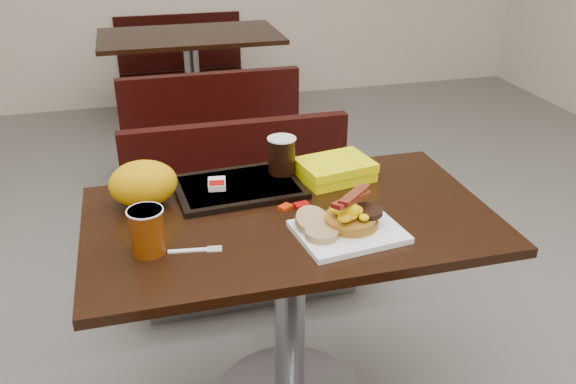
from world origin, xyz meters
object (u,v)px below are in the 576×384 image
object	(u,v)px
table_far	(193,88)
bench_far_s	(208,124)
tray	(238,187)
bench_near_n	(247,219)
bench_far_n	(183,65)
coffee_cup_far	(282,155)
fork	(187,251)
knife	(372,217)
platter	(349,232)
hashbrown_sleeve_left	(217,184)
pancake_stack	(351,220)
table_near	(290,317)
coffee_cup_near	(147,231)
paper_bag	(143,183)
clamshell	(335,170)

from	to	relation	value
table_far	bench_far_s	size ratio (longest dim) A/B	1.20
table_far	tray	distance (m)	2.42
bench_near_n	bench_far_n	world-z (taller)	same
bench_near_n	coffee_cup_far	world-z (taller)	coffee_cup_far
fork	knife	size ratio (longest dim) A/B	0.82
platter	hashbrown_sleeve_left	world-z (taller)	hashbrown_sleeve_left
pancake_stack	table_far	bearing A→B (deg)	93.03
tray	table_far	bearing A→B (deg)	83.03
fork	table_near	bearing A→B (deg)	29.02
table_far	coffee_cup_near	xyz separation A→B (m)	(-0.41, -2.70, 0.44)
fork	table_far	bearing A→B (deg)	91.31
table_far	paper_bag	world-z (taller)	paper_bag
bench_far_s	coffee_cup_near	bearing A→B (deg)	-101.72
pancake_stack	hashbrown_sleeve_left	world-z (taller)	pancake_stack
coffee_cup_far	pancake_stack	bearing A→B (deg)	-75.38
table_near	clamshell	world-z (taller)	clamshell
knife	coffee_cup_far	size ratio (longest dim) A/B	1.44
table_far	bench_far_s	xyz separation A→B (m)	(0.00, -0.70, -0.02)
platter	knife	distance (m)	0.12
clamshell	paper_bag	bearing A→B (deg)	172.28
coffee_cup_far	knife	bearing A→B (deg)	-61.05
table_near	clamshell	size ratio (longest dim) A/B	5.14
bench_near_n	coffee_cup_near	world-z (taller)	coffee_cup_near
clamshell	paper_bag	world-z (taller)	paper_bag
knife	clamshell	distance (m)	0.29
bench_far_n	coffee_cup_far	distance (m)	3.07
clamshell	fork	bearing A→B (deg)	-158.26
knife	tray	bearing A→B (deg)	-156.51
hashbrown_sleeve_left	bench_far_s	bearing A→B (deg)	91.68
platter	clamshell	distance (m)	0.37
coffee_cup_near	clamshell	size ratio (longest dim) A/B	0.54
bench_near_n	fork	world-z (taller)	fork
platter	knife	bearing A→B (deg)	29.33
paper_bag	bench_near_n	bearing A→B (deg)	51.64
table_near	table_far	bearing A→B (deg)	90.00
paper_bag	bench_far_n	bearing A→B (deg)	82.50
fork	hashbrown_sleeve_left	xyz separation A→B (m)	(0.13, 0.33, 0.03)
table_far	paper_bag	distance (m)	2.49
bench_far_n	clamshell	bearing A→B (deg)	-86.08
tray	clamshell	distance (m)	0.33
bench_far_s	coffee_cup_near	distance (m)	2.09
bench_far_n	clamshell	world-z (taller)	clamshell
bench_far_s	paper_bag	size ratio (longest dim) A/B	4.86
hashbrown_sleeve_left	paper_bag	distance (m)	0.23
platter	coffee_cup_near	size ratio (longest dim) A/B	2.27
table_far	tray	xyz separation A→B (m)	(-0.12, -2.39, 0.38)
coffee_cup_near	table_near	bearing A→B (deg)	13.42
platter	paper_bag	xyz separation A→B (m)	(-0.54, 0.33, 0.06)
clamshell	pancake_stack	bearing A→B (deg)	-111.75
pancake_stack	coffee_cup_near	size ratio (longest dim) A/B	1.20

